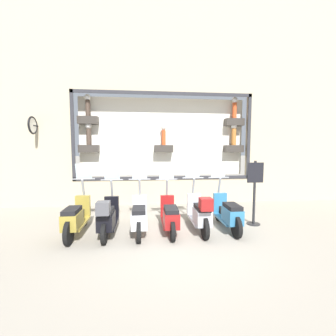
{
  "coord_description": "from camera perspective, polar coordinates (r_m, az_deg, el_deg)",
  "views": [
    {
      "loc": [
        -4.96,
        0.74,
        2.11
      ],
      "look_at": [
        1.97,
        0.02,
        1.5
      ],
      "focal_mm": 24.0,
      "sensor_mm": 36.0,
      "label": 1
    }
  ],
  "objects": [
    {
      "name": "scooter_white_3",
      "position": [
        5.73,
        -7.28,
        -12.09
      ],
      "size": [
        1.8,
        0.6,
        1.64
      ],
      "color": "black",
      "rests_on": "ground_plane"
    },
    {
      "name": "scooter_silver_1",
      "position": [
        5.83,
        8.09,
        -11.26
      ],
      "size": [
        1.8,
        0.61,
        1.71
      ],
      "color": "black",
      "rests_on": "ground_plane"
    },
    {
      "name": "scooter_red_2",
      "position": [
        5.76,
        0.45,
        -12.09
      ],
      "size": [
        1.79,
        0.61,
        1.52
      ],
      "color": "black",
      "rests_on": "ground_plane"
    },
    {
      "name": "building_facade",
      "position": [
        8.8,
        -1.06,
        17.44
      ],
      "size": [
        1.22,
        36.0,
        7.82
      ],
      "color": "tan",
      "rests_on": "ground_plane"
    },
    {
      "name": "scooter_olive_5",
      "position": [
        5.97,
        -22.33,
        -11.54
      ],
      "size": [
        1.81,
        0.61,
        1.7
      ],
      "color": "black",
      "rests_on": "ground_plane"
    },
    {
      "name": "ground_plane",
      "position": [
        5.44,
        2.45,
        -17.82
      ],
      "size": [
        120.0,
        120.0,
        0.0
      ],
      "primitive_type": "plane",
      "color": "gray"
    },
    {
      "name": "scooter_teal_0",
      "position": [
        6.12,
        14.99,
        -10.99
      ],
      "size": [
        1.81,
        0.6,
        1.69
      ],
      "color": "black",
      "rests_on": "ground_plane"
    },
    {
      "name": "scooter_black_4",
      "position": [
        5.73,
        -15.08,
        -11.88
      ],
      "size": [
        1.79,
        0.6,
        1.56
      ],
      "color": "black",
      "rests_on": "ground_plane"
    },
    {
      "name": "shop_sign_post",
      "position": [
        6.64,
        21.13,
        -5.27
      ],
      "size": [
        0.36,
        0.45,
        1.78
      ],
      "color": "#232326",
      "rests_on": "ground_plane"
    }
  ]
}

